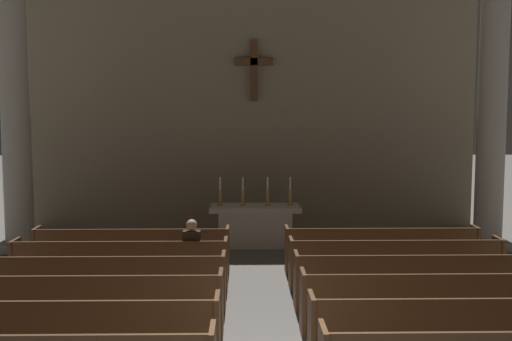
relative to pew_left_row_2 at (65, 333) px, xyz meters
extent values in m
cube|color=brown|center=(0.00, 0.04, -0.05)|extent=(3.79, 0.40, 0.05)
cube|color=brown|center=(0.00, -0.18, 0.22)|extent=(3.79, 0.05, 0.50)
cube|color=brown|center=(1.93, 0.02, 0.00)|extent=(0.06, 0.50, 0.95)
cube|color=brown|center=(0.00, 1.19, -0.05)|extent=(3.79, 0.40, 0.05)
cube|color=brown|center=(0.00, 0.96, 0.22)|extent=(3.79, 0.05, 0.50)
cube|color=brown|center=(0.00, 1.37, -0.28)|extent=(3.79, 0.04, 0.40)
cube|color=brown|center=(1.93, 1.17, 0.00)|extent=(0.06, 0.50, 0.95)
cube|color=brown|center=(0.00, 2.34, -0.05)|extent=(3.79, 0.40, 0.05)
cube|color=brown|center=(0.00, 2.11, 0.22)|extent=(3.79, 0.05, 0.50)
cube|color=brown|center=(0.00, 2.52, -0.28)|extent=(3.79, 0.04, 0.40)
cube|color=brown|center=(1.93, 2.32, 0.00)|extent=(0.06, 0.50, 0.95)
cube|color=brown|center=(0.00, 3.48, -0.05)|extent=(3.79, 0.40, 0.05)
cube|color=brown|center=(0.00, 3.26, 0.22)|extent=(3.79, 0.05, 0.50)
cube|color=brown|center=(0.00, 3.66, -0.28)|extent=(3.79, 0.04, 0.40)
cube|color=brown|center=(1.93, 3.46, 0.00)|extent=(0.06, 0.50, 0.95)
cube|color=brown|center=(-1.93, 3.46, 0.00)|extent=(0.06, 0.50, 0.95)
cube|color=brown|center=(0.00, 4.63, -0.05)|extent=(3.79, 0.40, 0.05)
cube|color=brown|center=(0.00, 4.41, 0.22)|extent=(3.79, 0.05, 0.50)
cube|color=brown|center=(0.00, 4.81, -0.28)|extent=(3.79, 0.04, 0.40)
cube|color=brown|center=(1.93, 4.61, 0.00)|extent=(0.06, 0.50, 0.95)
cube|color=brown|center=(-1.93, 4.61, 0.00)|extent=(0.06, 0.50, 0.95)
cube|color=brown|center=(5.06, 0.04, -0.05)|extent=(3.79, 0.40, 0.05)
cube|color=brown|center=(5.06, -0.18, 0.22)|extent=(3.79, 0.05, 0.50)
cube|color=brown|center=(3.13, 0.02, 0.00)|extent=(0.06, 0.50, 0.95)
cube|color=brown|center=(5.06, 1.19, -0.05)|extent=(3.79, 0.40, 0.05)
cube|color=brown|center=(5.06, 0.96, 0.22)|extent=(3.79, 0.05, 0.50)
cube|color=brown|center=(5.06, 1.37, -0.28)|extent=(3.79, 0.04, 0.40)
cube|color=brown|center=(3.13, 1.17, 0.00)|extent=(0.06, 0.50, 0.95)
cube|color=brown|center=(5.06, 2.34, -0.05)|extent=(3.79, 0.40, 0.05)
cube|color=brown|center=(5.06, 2.11, 0.22)|extent=(3.79, 0.05, 0.50)
cube|color=brown|center=(5.06, 2.52, -0.28)|extent=(3.79, 0.04, 0.40)
cube|color=brown|center=(3.13, 2.32, 0.00)|extent=(0.06, 0.50, 0.95)
cube|color=brown|center=(5.06, 3.48, -0.05)|extent=(3.79, 0.40, 0.05)
cube|color=brown|center=(5.06, 3.26, 0.22)|extent=(3.79, 0.05, 0.50)
cube|color=brown|center=(5.06, 3.66, -0.28)|extent=(3.79, 0.04, 0.40)
cube|color=brown|center=(3.13, 3.46, 0.00)|extent=(0.06, 0.50, 0.95)
cube|color=brown|center=(6.99, 3.46, 0.00)|extent=(0.06, 0.50, 0.95)
cube|color=brown|center=(5.06, 4.63, -0.05)|extent=(3.79, 0.40, 0.05)
cube|color=brown|center=(5.06, 4.41, 0.22)|extent=(3.79, 0.05, 0.50)
cube|color=brown|center=(5.06, 4.81, -0.28)|extent=(3.79, 0.04, 0.40)
cube|color=brown|center=(3.13, 4.61, 0.00)|extent=(0.06, 0.50, 0.95)
cube|color=brown|center=(6.99, 4.61, 0.00)|extent=(0.06, 0.50, 0.95)
cube|color=#ADA89E|center=(-3.05, 6.73, -0.38)|extent=(0.92, 0.92, 0.20)
cylinder|color=#ADA89E|center=(-3.05, 6.73, 3.02)|extent=(0.66, 0.66, 6.99)
cube|color=#ADA89E|center=(8.11, 6.73, -0.38)|extent=(0.92, 0.92, 0.20)
cylinder|color=#ADA89E|center=(8.11, 6.73, 3.02)|extent=(0.66, 0.66, 6.99)
cube|color=#BCB7AD|center=(2.53, 7.05, -0.04)|extent=(1.76, 0.72, 0.88)
cube|color=#BCB7AD|center=(2.53, 7.05, 0.46)|extent=(2.20, 0.90, 0.12)
cube|color=silver|center=(2.53, 7.05, 0.53)|extent=(2.09, 0.86, 0.01)
cylinder|color=#B79338|center=(1.68, 7.05, 0.54)|extent=(0.16, 0.16, 0.02)
cylinder|color=#B79338|center=(1.68, 7.05, 0.72)|extent=(0.07, 0.07, 0.38)
cylinder|color=silver|center=(1.68, 7.05, 1.07)|extent=(0.04, 0.04, 0.31)
cylinder|color=#B79338|center=(2.23, 7.05, 0.54)|extent=(0.16, 0.16, 0.02)
cylinder|color=#B79338|center=(2.23, 7.05, 0.72)|extent=(0.07, 0.07, 0.38)
cylinder|color=silver|center=(2.23, 7.05, 1.07)|extent=(0.04, 0.04, 0.31)
cylinder|color=#B79338|center=(2.83, 7.05, 0.54)|extent=(0.16, 0.16, 0.02)
cylinder|color=#B79338|center=(2.83, 7.05, 0.72)|extent=(0.07, 0.07, 0.38)
cylinder|color=silver|center=(2.83, 7.05, 1.07)|extent=(0.04, 0.04, 0.31)
cylinder|color=#B79338|center=(3.38, 7.05, 0.54)|extent=(0.16, 0.16, 0.02)
cylinder|color=#B79338|center=(3.38, 7.05, 0.72)|extent=(0.07, 0.07, 0.38)
cylinder|color=silver|center=(3.38, 7.05, 1.07)|extent=(0.04, 0.04, 0.31)
cube|color=gray|center=(2.53, 9.35, 3.51)|extent=(12.22, 0.25, 7.97)
cube|color=brown|center=(2.53, 9.12, 3.91)|extent=(0.20, 0.20, 1.63)
cube|color=brown|center=(2.53, 9.12, 4.15)|extent=(1.04, 0.20, 0.20)
cube|color=#26262B|center=(1.31, 3.66, -0.25)|extent=(0.24, 0.14, 0.45)
cube|color=#26262B|center=(1.31, 3.53, 0.03)|extent=(0.28, 0.36, 0.12)
cube|color=#2D2319|center=(1.31, 3.40, 0.36)|extent=(0.32, 0.20, 0.54)
sphere|color=tan|center=(1.31, 3.40, 0.74)|extent=(0.20, 0.20, 0.20)
camera|label=1|loc=(2.28, -7.47, 2.78)|focal=42.41mm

